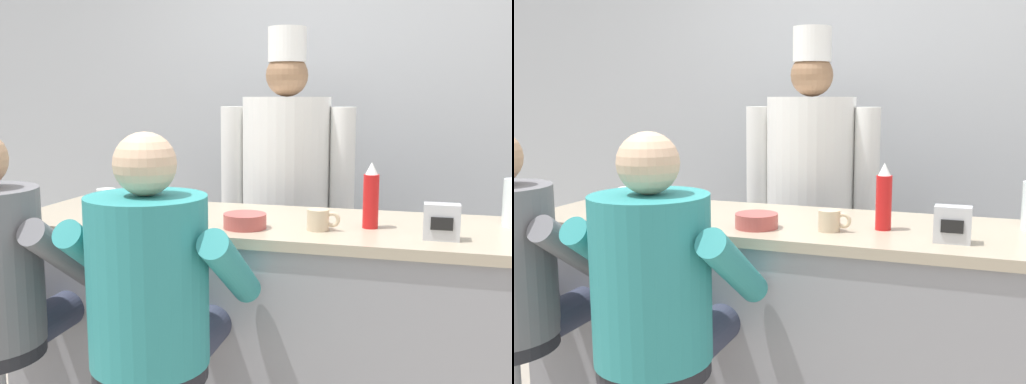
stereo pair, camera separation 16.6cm
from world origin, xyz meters
The scene contains 10 objects.
wall_back centered at (0.00, 1.67, 1.35)m, with size 10.00×0.06×2.70m.
diner_counter centered at (0.00, 0.34, 0.51)m, with size 2.49×0.69×1.02m.
ketchup_bottle_red centered at (0.24, 0.30, 1.14)m, with size 0.06×0.06×0.26m.
breakfast_plate centered at (-0.67, 0.30, 1.03)m, with size 0.25×0.25×0.05m.
cereal_bowl centered at (-0.22, 0.17, 1.04)m, with size 0.17×0.17×0.06m.
coffee_mug_tan centered at (0.06, 0.21, 1.06)m, with size 0.13×0.08×0.08m.
coffee_mug_white centered at (-0.96, 0.43, 1.06)m, with size 0.13×0.09×0.08m.
napkin_dispenser_chrome centered at (0.50, 0.18, 1.08)m, with size 0.12×0.07×0.13m.
diner_seated_teal centered at (-0.39, -0.29, 0.88)m, with size 0.58×0.58×1.41m.
cook_in_whites_near centered at (-0.28, 1.13, 1.03)m, with size 0.73×0.47×1.88m.
Camera 2 is at (0.59, -1.94, 1.51)m, focal length 42.00 mm.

